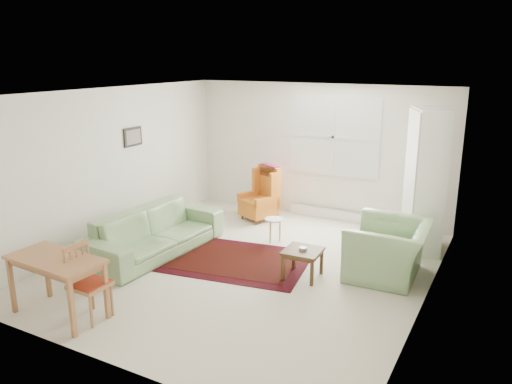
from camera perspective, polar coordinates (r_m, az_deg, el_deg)
The scene contains 10 objects.
room at distance 7.15m, azimuth -0.20°, elevation 1.41°, with size 5.04×5.54×2.51m.
rug at distance 7.61m, azimuth -3.25°, elevation -7.63°, with size 2.39×1.54×0.02m, color black, non-canonical shape.
sofa at distance 7.84m, azimuth -11.50°, elevation -3.61°, with size 2.35×0.92×0.95m, color #7CA16B.
armchair at distance 7.16m, azimuth 14.94°, elevation -5.79°, with size 1.18×1.03×0.92m, color #7CA16B.
wingback_chair at distance 9.26m, azimuth 0.29°, elevation -0.15°, with size 0.58×0.62×1.02m, color orange, non-canonical shape.
coffee_table at distance 6.99m, azimuth 5.34°, elevation -8.11°, with size 0.50×0.50×0.41m, color #462E15, non-canonical shape.
stool at distance 8.26m, azimuth 2.02°, elevation -4.34°, with size 0.30×0.30×0.40m, color white, non-canonical shape.
cabinet at distance 8.11m, azimuth 18.78°, elevation 1.21°, with size 0.47×0.89×2.23m, color white, non-canonical shape.
desk at distance 6.36m, azimuth -21.66°, elevation -10.04°, with size 1.16×0.58×0.73m, color #AA7144, non-canonical shape.
desk_chair at distance 6.14m, azimuth -18.46°, elevation -9.83°, with size 0.39×0.39×0.90m, color #AA7144, non-canonical shape.
Camera 1 is at (3.34, -5.89, 2.97)m, focal length 35.00 mm.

